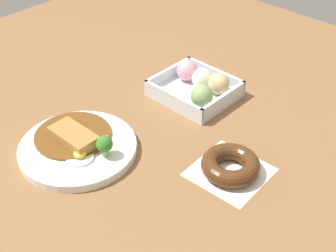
{
  "coord_description": "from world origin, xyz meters",
  "views": [
    {
      "loc": [
        -0.57,
        0.56,
        0.64
      ],
      "look_at": [
        -0.03,
        -0.02,
        0.03
      ],
      "focal_mm": 49.53,
      "sensor_mm": 36.0,
      "label": 1
    }
  ],
  "objects": [
    {
      "name": "ground_plane",
      "position": [
        0.0,
        0.0,
        0.0
      ],
      "size": [
        1.6,
        1.6,
        0.0
      ],
      "primitive_type": "plane",
      "color": "brown"
    },
    {
      "name": "donut_box",
      "position": [
        0.03,
        -0.2,
        0.03
      ],
      "size": [
        0.18,
        0.17,
        0.07
      ],
      "color": "silver",
      "rests_on": "ground_plane"
    },
    {
      "name": "curry_plate",
      "position": [
        0.08,
        0.14,
        0.01
      ],
      "size": [
        0.25,
        0.25,
        0.07
      ],
      "color": "white",
      "rests_on": "ground_plane"
    },
    {
      "name": "chocolate_ring_donut",
      "position": [
        -0.19,
        -0.03,
        0.02
      ],
      "size": [
        0.15,
        0.15,
        0.04
      ],
      "color": "white",
      "rests_on": "ground_plane"
    }
  ]
}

